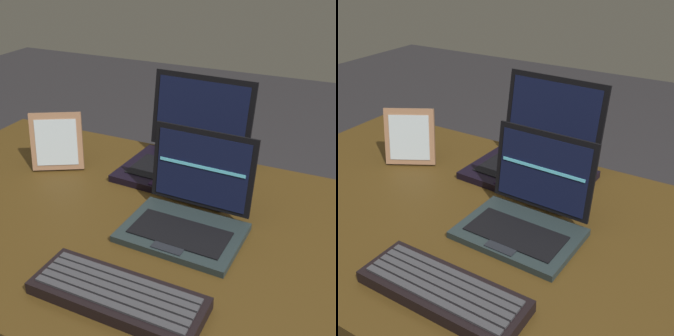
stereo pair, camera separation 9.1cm
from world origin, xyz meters
TOP-DOWN VIEW (x-y plane):
  - desk at (0.00, 0.00)m, footprint 1.55×0.78m
  - laptop_front at (0.03, 0.01)m, footprint 0.27×0.22m
  - laptop_rear at (-0.08, 0.26)m, footprint 0.33×0.28m
  - external_keyboard at (-0.00, -0.25)m, footprint 0.32×0.12m
  - photo_frame at (-0.42, 0.14)m, footprint 0.15×0.11m

SIDE VIEW (x-z plane):
  - desk at x=0.00m, z-range 0.26..1.01m
  - external_keyboard at x=0.00m, z-range 0.74..0.77m
  - laptop_front at x=0.03m, z-range 0.68..0.89m
  - laptop_rear at x=-0.08m, z-range 0.67..0.92m
  - photo_frame at x=-0.42m, z-range 0.74..0.90m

